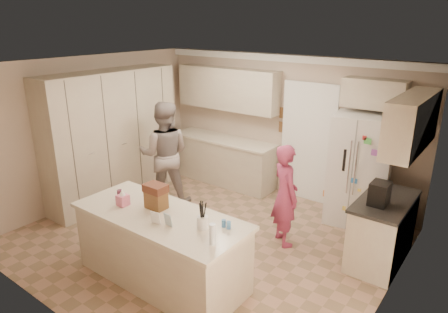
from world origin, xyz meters
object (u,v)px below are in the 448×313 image
Objects in this scene: refrigerator at (359,170)px; island_base at (161,249)px; teen_boy at (164,154)px; tissue_box at (123,200)px; dollhouse_body at (156,200)px; coffee_maker at (380,194)px; utensil_crock at (203,222)px; teen_girl at (285,195)px.

island_base is (-1.42, -3.02, -0.46)m from refrigerator.
refrigerator is at bearing 167.63° from teen_boy.
tissue_box is at bearing 83.15° from teen_boy.
refrigerator is 6.92× the size of dollhouse_body.
coffee_maker reaches higher than island_base.
refrigerator is 1.29m from coffee_maker.
island_base is 8.46× the size of dollhouse_body.
coffee_maker is 3.28m from tissue_box.
utensil_crock is 0.10× the size of teen_girl.
island_base is 1.18× the size of teen_boy.
tissue_box is 0.09× the size of teen_girl.
dollhouse_body reaches higher than island_base.
refrigerator reaches higher than island_base.
refrigerator is at bearing 64.76° from island_base.
coffee_maker is at bearing -135.50° from teen_girl.
teen_boy is 1.22× the size of teen_girl.
island_base is at bearing 96.50° from teen_boy.
teen_girl is at bearing 65.20° from island_base.
utensil_crock is at bearing 121.65° from teen_girl.
coffee_maker is 0.20× the size of teen_girl.
coffee_maker reaches higher than tissue_box.
island_base is at bearing -137.17° from coffee_maker.
utensil_crock is (-1.40, -1.85, -0.07)m from coffee_maker.
teen_girl is (1.35, 1.83, -0.23)m from tissue_box.
dollhouse_body is 0.14× the size of teen_boy.
island_base is 0.79m from tissue_box.
island_base is 1.44× the size of teen_girl.
refrigerator is at bearing 61.67° from dollhouse_body.
refrigerator is at bearing 57.68° from tissue_box.
teen_boy reaches higher than island_base.
teen_boy is (-2.22, 1.61, -0.07)m from utensil_crock.
coffee_maker is at bearing 52.88° from utensil_crock.
tissue_box is (-2.60, -2.00, -0.07)m from coffee_maker.
dollhouse_body is (-1.57, -2.92, 0.14)m from refrigerator.
dollhouse_body is (-0.80, 0.05, 0.04)m from utensil_crock.
teen_girl is (0.95, 1.63, -0.27)m from dollhouse_body.
teen_boy is at bearing -176.15° from coffee_maker.
refrigerator is at bearing -79.12° from teen_girl.
teen_girl is at bearing 84.93° from utensil_crock.
coffee_maker is 0.16× the size of teen_boy.
refrigerator is 3.32m from dollhouse_body.
utensil_crock is 0.58× the size of dollhouse_body.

